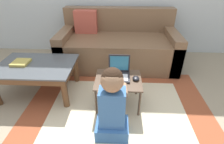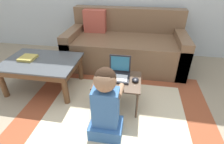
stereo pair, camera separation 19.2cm
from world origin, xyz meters
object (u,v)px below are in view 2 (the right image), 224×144
(laptop_desk, at_px, (118,83))
(book_on_table, at_px, (28,58))
(person_seated, at_px, (106,104))
(laptop, at_px, (119,74))
(computer_mouse, at_px, (135,80))
(coffee_table, at_px, (42,65))
(couch, at_px, (125,46))

(laptop_desk, distance_m, book_on_table, 1.20)
(person_seated, bearing_deg, laptop, 84.08)
(person_seated, bearing_deg, computer_mouse, 61.48)
(laptop, bearing_deg, computer_mouse, -16.32)
(coffee_table, xyz_separation_m, book_on_table, (-0.18, 0.01, 0.08))
(laptop_desk, height_order, book_on_table, book_on_table)
(computer_mouse, xyz_separation_m, person_seated, (-0.24, -0.44, -0.00))
(computer_mouse, relative_size, person_seated, 0.13)
(coffee_table, distance_m, computer_mouse, 1.20)
(coffee_table, relative_size, computer_mouse, 10.08)
(couch, relative_size, computer_mouse, 20.06)
(coffee_table, bearing_deg, couch, 42.94)
(computer_mouse, relative_size, book_on_table, 0.49)
(coffee_table, xyz_separation_m, computer_mouse, (1.19, -0.19, 0.03))
(laptop, bearing_deg, person_seated, -95.92)
(couch, bearing_deg, book_on_table, -142.39)
(laptop, xyz_separation_m, computer_mouse, (0.19, -0.05, -0.02))
(coffee_table, xyz_separation_m, person_seated, (0.95, -0.63, 0.03))
(laptop, bearing_deg, book_on_table, 172.80)
(couch, bearing_deg, coffee_table, -137.06)
(couch, height_order, computer_mouse, couch)
(laptop_desk, bearing_deg, laptop, 83.97)
(couch, xyz_separation_m, book_on_table, (-1.15, -0.89, 0.12))
(person_seated, bearing_deg, laptop_desk, 84.09)
(couch, relative_size, coffee_table, 1.99)
(laptop, bearing_deg, laptop_desk, -96.03)
(computer_mouse, xyz_separation_m, book_on_table, (-1.37, 0.20, 0.05))
(coffee_table, distance_m, book_on_table, 0.20)
(couch, xyz_separation_m, person_seated, (-0.01, -1.52, 0.07))
(coffee_table, height_order, person_seated, person_seated)
(coffee_table, height_order, laptop, laptop)
(laptop_desk, xyz_separation_m, computer_mouse, (0.19, 0.00, 0.06))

